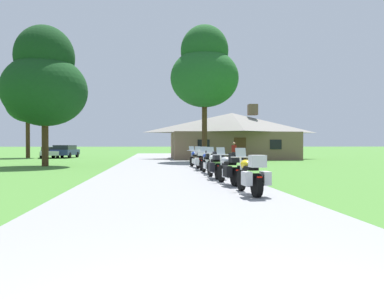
# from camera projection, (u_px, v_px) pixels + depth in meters

# --- Properties ---
(ground_plane) EXTENTS (500.00, 500.00, 0.00)m
(ground_plane) POSITION_uv_depth(u_px,v_px,m) (164.00, 169.00, 22.34)
(ground_plane) COLOR #42752D
(asphalt_driveway) EXTENTS (6.40, 80.00, 0.06)m
(asphalt_driveway) POSITION_uv_depth(u_px,v_px,m) (165.00, 171.00, 20.35)
(asphalt_driveway) COLOR gray
(asphalt_driveway) RESTS_ON ground
(motorcycle_yellow_nearest_to_camera) EXTENTS (0.78, 2.08, 1.30)m
(motorcycle_yellow_nearest_to_camera) POSITION_uv_depth(u_px,v_px,m) (251.00, 175.00, 10.45)
(motorcycle_yellow_nearest_to_camera) COLOR black
(motorcycle_yellow_nearest_to_camera) RESTS_ON asphalt_driveway
(motorcycle_silver_second_in_row) EXTENTS (0.93, 2.08, 1.30)m
(motorcycle_silver_second_in_row) POSITION_uv_depth(u_px,v_px,m) (230.00, 169.00, 13.12)
(motorcycle_silver_second_in_row) COLOR black
(motorcycle_silver_second_in_row) RESTS_ON asphalt_driveway
(motorcycle_white_third_in_row) EXTENTS (0.79, 2.08, 1.30)m
(motorcycle_white_third_in_row) POSITION_uv_depth(u_px,v_px,m) (215.00, 165.00, 15.51)
(motorcycle_white_third_in_row) COLOR black
(motorcycle_white_third_in_row) RESTS_ON asphalt_driveway
(motorcycle_blue_fourth_in_row) EXTENTS (0.66, 2.08, 1.30)m
(motorcycle_blue_fourth_in_row) POSITION_uv_depth(u_px,v_px,m) (208.00, 162.00, 18.18)
(motorcycle_blue_fourth_in_row) COLOR black
(motorcycle_blue_fourth_in_row) RESTS_ON asphalt_driveway
(motorcycle_black_fifth_in_row) EXTENTS (0.74, 2.08, 1.30)m
(motorcycle_black_fifth_in_row) POSITION_uv_depth(u_px,v_px,m) (200.00, 160.00, 20.79)
(motorcycle_black_fifth_in_row) COLOR black
(motorcycle_black_fifth_in_row) RESTS_ON asphalt_driveway
(motorcycle_blue_farthest_in_row) EXTENTS (0.81, 2.07, 1.30)m
(motorcycle_blue_farthest_in_row) POSITION_uv_depth(u_px,v_px,m) (196.00, 158.00, 23.24)
(motorcycle_blue_farthest_in_row) COLOR black
(motorcycle_blue_farthest_in_row) RESTS_ON asphalt_driveway
(stone_lodge) EXTENTS (12.74, 7.83, 5.56)m
(stone_lodge) POSITION_uv_depth(u_px,v_px,m) (232.00, 135.00, 38.22)
(stone_lodge) COLOR brown
(stone_lodge) RESTS_ON ground
(bystander_red_shirt_near_lodge) EXTENTS (0.36, 0.50, 1.67)m
(bystander_red_shirt_near_lodge) POSITION_uv_depth(u_px,v_px,m) (234.00, 151.00, 30.86)
(bystander_red_shirt_near_lodge) COLOR black
(bystander_red_shirt_near_lodge) RESTS_ON ground
(tree_left_far) EXTENTS (4.58, 4.58, 9.42)m
(tree_left_far) POSITION_uv_depth(u_px,v_px,m) (28.00, 100.00, 41.52)
(tree_left_far) COLOR #422D19
(tree_left_far) RESTS_ON ground
(tree_left_near) EXTENTS (5.62, 5.62, 9.44)m
(tree_left_near) POSITION_uv_depth(u_px,v_px,m) (45.00, 81.00, 25.36)
(tree_left_near) COLOR #422D19
(tree_left_near) RESTS_ON ground
(tree_by_lodge_front) EXTENTS (5.72, 5.72, 11.48)m
(tree_by_lodge_front) POSITION_uv_depth(u_px,v_px,m) (205.00, 70.00, 31.68)
(tree_by_lodge_front) COLOR #422D19
(tree_by_lodge_front) RESTS_ON ground
(parked_navy_suv_far_left) EXTENTS (2.20, 4.73, 1.40)m
(parked_navy_suv_far_left) POSITION_uv_depth(u_px,v_px,m) (66.00, 151.00, 41.49)
(parked_navy_suv_far_left) COLOR navy
(parked_navy_suv_far_left) RESTS_ON ground
(parked_silver_sedan_far_left) EXTENTS (2.93, 4.54, 1.20)m
(parked_silver_sedan_far_left) POSITION_uv_depth(u_px,v_px,m) (49.00, 152.00, 40.75)
(parked_silver_sedan_far_left) COLOR #ADAFB7
(parked_silver_sedan_far_left) RESTS_ON ground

